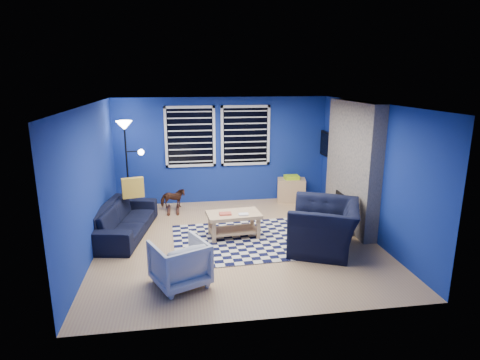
{
  "coord_description": "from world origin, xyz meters",
  "views": [
    {
      "loc": [
        -0.99,
        -6.83,
        2.95
      ],
      "look_at": [
        0.09,
        0.3,
        1.09
      ],
      "focal_mm": 30.0,
      "sensor_mm": 36.0,
      "label": 1
    }
  ],
  "objects_px": {
    "armchair_big": "(324,226)",
    "floor_lamp": "(126,138)",
    "rocking_horse": "(173,199)",
    "sofa": "(124,220)",
    "armchair_bent": "(180,263)",
    "coffee_table": "(234,220)",
    "tv": "(329,145)",
    "cabinet": "(291,190)"
  },
  "relations": [
    {
      "from": "rocking_horse",
      "to": "cabinet",
      "type": "distance_m",
      "value": 2.87
    },
    {
      "from": "rocking_horse",
      "to": "armchair_bent",
      "type": "bearing_deg",
      "value": -178.22
    },
    {
      "from": "coffee_table",
      "to": "cabinet",
      "type": "relative_size",
      "value": 1.39
    },
    {
      "from": "floor_lamp",
      "to": "sofa",
      "type": "bearing_deg",
      "value": -88.85
    },
    {
      "from": "armchair_big",
      "to": "tv",
      "type": "bearing_deg",
      "value": -177.8
    },
    {
      "from": "tv",
      "to": "coffee_table",
      "type": "bearing_deg",
      "value": -144.28
    },
    {
      "from": "rocking_horse",
      "to": "floor_lamp",
      "type": "relative_size",
      "value": 0.27
    },
    {
      "from": "armchair_big",
      "to": "rocking_horse",
      "type": "distance_m",
      "value": 3.61
    },
    {
      "from": "tv",
      "to": "armchair_bent",
      "type": "distance_m",
      "value": 5.03
    },
    {
      "from": "floor_lamp",
      "to": "tv",
      "type": "bearing_deg",
      "value": 0.43
    },
    {
      "from": "rocking_horse",
      "to": "armchair_big",
      "type": "bearing_deg",
      "value": -133.65
    },
    {
      "from": "sofa",
      "to": "armchair_bent",
      "type": "xyz_separation_m",
      "value": [
        1.04,
        -2.08,
        0.03
      ]
    },
    {
      "from": "sofa",
      "to": "armchair_big",
      "type": "height_order",
      "value": "armchair_big"
    },
    {
      "from": "sofa",
      "to": "tv",
      "type": "bearing_deg",
      "value": -63.33
    },
    {
      "from": "tv",
      "to": "rocking_horse",
      "type": "bearing_deg",
      "value": -178.26
    },
    {
      "from": "cabinet",
      "to": "rocking_horse",
      "type": "bearing_deg",
      "value": -159.94
    },
    {
      "from": "armchair_big",
      "to": "coffee_table",
      "type": "height_order",
      "value": "armchair_big"
    },
    {
      "from": "cabinet",
      "to": "floor_lamp",
      "type": "relative_size",
      "value": 0.36
    },
    {
      "from": "tv",
      "to": "sofa",
      "type": "bearing_deg",
      "value": -163.14
    },
    {
      "from": "cabinet",
      "to": "floor_lamp",
      "type": "xyz_separation_m",
      "value": [
        -3.77,
        -0.28,
        1.39
      ]
    },
    {
      "from": "coffee_table",
      "to": "floor_lamp",
      "type": "height_order",
      "value": "floor_lamp"
    },
    {
      "from": "coffee_table",
      "to": "tv",
      "type": "bearing_deg",
      "value": 35.72
    },
    {
      "from": "coffee_table",
      "to": "cabinet",
      "type": "height_order",
      "value": "cabinet"
    },
    {
      "from": "tv",
      "to": "armchair_bent",
      "type": "bearing_deg",
      "value": -135.39
    },
    {
      "from": "armchair_big",
      "to": "coffee_table",
      "type": "distance_m",
      "value": 1.68
    },
    {
      "from": "tv",
      "to": "cabinet",
      "type": "height_order",
      "value": "tv"
    },
    {
      "from": "cabinet",
      "to": "floor_lamp",
      "type": "height_order",
      "value": "floor_lamp"
    },
    {
      "from": "sofa",
      "to": "floor_lamp",
      "type": "bearing_deg",
      "value": 10.96
    },
    {
      "from": "tv",
      "to": "cabinet",
      "type": "bearing_deg",
      "value": 162.61
    },
    {
      "from": "tv",
      "to": "sofa",
      "type": "xyz_separation_m",
      "value": [
        -4.55,
        -1.38,
        -1.1
      ]
    },
    {
      "from": "tv",
      "to": "rocking_horse",
      "type": "relative_size",
      "value": 1.83
    },
    {
      "from": "cabinet",
      "to": "sofa",
      "type": "bearing_deg",
      "value": -143.69
    },
    {
      "from": "sofa",
      "to": "rocking_horse",
      "type": "xyz_separation_m",
      "value": [
        0.9,
        1.27,
        -0.0
      ]
    },
    {
      "from": "coffee_table",
      "to": "cabinet",
      "type": "distance_m",
      "value": 2.65
    },
    {
      "from": "coffee_table",
      "to": "floor_lamp",
      "type": "xyz_separation_m",
      "value": [
        -2.08,
        1.76,
        1.33
      ]
    },
    {
      "from": "rocking_horse",
      "to": "floor_lamp",
      "type": "distance_m",
      "value": 1.66
    },
    {
      "from": "armchair_big",
      "to": "floor_lamp",
      "type": "height_order",
      "value": "floor_lamp"
    },
    {
      "from": "tv",
      "to": "armchair_big",
      "type": "bearing_deg",
      "value": -111.28
    },
    {
      "from": "rocking_horse",
      "to": "sofa",
      "type": "bearing_deg",
      "value": 143.91
    },
    {
      "from": "sofa",
      "to": "rocking_horse",
      "type": "height_order",
      "value": "sofa"
    },
    {
      "from": "armchair_bent",
      "to": "armchair_big",
      "type": "bearing_deg",
      "value": 175.0
    },
    {
      "from": "armchair_big",
      "to": "floor_lamp",
      "type": "xyz_separation_m",
      "value": [
        -3.57,
        2.54,
        1.25
      ]
    }
  ]
}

